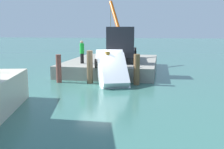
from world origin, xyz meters
TOP-DOWN VIEW (x-y plane):
  - ground at (0.00, 0.00)m, footprint 200.00×200.00m
  - dock at (-6.08, 0.00)m, footprint 10.47×7.53m
  - crane_truck at (-4.95, 0.87)m, footprint 8.40×3.69m
  - dock_worker at (-3.02, -1.98)m, footprint 0.34×0.34m
  - salvaged_car at (0.24, 1.14)m, footprint 4.26×3.21m
  - piling_near at (-0.10, -2.80)m, footprint 0.36×0.36m
  - piling_mid at (-0.20, -0.58)m, footprint 0.41×0.41m
  - piling_far at (-0.17, 0.67)m, footprint 0.32×0.32m
  - piling_end at (-0.31, 2.61)m, footprint 0.41×0.41m

SIDE VIEW (x-z plane):
  - ground at x=0.00m, z-range 0.00..0.00m
  - dock at x=-6.08m, z-range 0.00..1.00m
  - salvaged_car at x=0.24m, z-range -1.16..2.43m
  - piling_near at x=-0.10m, z-range 0.00..1.96m
  - piling_end at x=-0.31m, z-range 0.00..2.06m
  - piling_far at x=-0.17m, z-range 0.00..2.21m
  - piling_mid at x=-0.20m, z-range 0.00..2.25m
  - dock_worker at x=-3.02m, z-range 1.02..2.83m
  - crane_truck at x=-4.95m, z-range -0.44..5.21m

